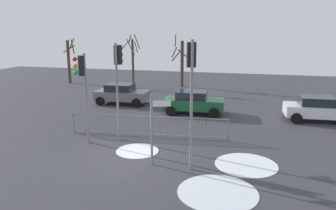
{
  "coord_description": "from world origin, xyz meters",
  "views": [
    {
      "loc": [
        4.96,
        -11.69,
        5.13
      ],
      "look_at": [
        0.86,
        3.44,
        1.56
      ],
      "focal_mm": 34.29,
      "sensor_mm": 36.0,
      "label": 1
    }
  ],
  "objects_px": {
    "car_white_far": "(318,109)",
    "bare_tree_left": "(133,61)",
    "traffic_light_foreground_right": "(118,70)",
    "bare_tree_centre": "(181,62)",
    "car_grey_mid": "(122,94)",
    "car_green_trailing": "(193,102)",
    "direction_sign_post": "(153,126)",
    "bare_tree_right": "(69,60)",
    "traffic_light_mid_left": "(82,78)",
    "traffic_light_rear_right": "(191,76)"
  },
  "relations": [
    {
      "from": "bare_tree_centre",
      "to": "direction_sign_post",
      "type": "bearing_deg",
      "value": -80.49
    },
    {
      "from": "car_white_far",
      "to": "bare_tree_right",
      "type": "height_order",
      "value": "bare_tree_right"
    },
    {
      "from": "traffic_light_foreground_right",
      "to": "bare_tree_left",
      "type": "height_order",
      "value": "bare_tree_left"
    },
    {
      "from": "traffic_light_rear_right",
      "to": "car_grey_mid",
      "type": "bearing_deg",
      "value": 104.0
    },
    {
      "from": "direction_sign_post",
      "to": "car_white_far",
      "type": "height_order",
      "value": "direction_sign_post"
    },
    {
      "from": "direction_sign_post",
      "to": "car_white_far",
      "type": "relative_size",
      "value": 0.72
    },
    {
      "from": "traffic_light_rear_right",
      "to": "car_grey_mid",
      "type": "height_order",
      "value": "traffic_light_rear_right"
    },
    {
      "from": "traffic_light_rear_right",
      "to": "bare_tree_left",
      "type": "bearing_deg",
      "value": 96.32
    },
    {
      "from": "car_white_far",
      "to": "bare_tree_right",
      "type": "relative_size",
      "value": 0.86
    },
    {
      "from": "car_grey_mid",
      "to": "car_green_trailing",
      "type": "height_order",
      "value": "same"
    },
    {
      "from": "traffic_light_rear_right",
      "to": "direction_sign_post",
      "type": "xyz_separation_m",
      "value": [
        -1.44,
        -0.07,
        -1.99
      ]
    },
    {
      "from": "traffic_light_mid_left",
      "to": "bare_tree_left",
      "type": "height_order",
      "value": "bare_tree_left"
    },
    {
      "from": "traffic_light_mid_left",
      "to": "car_grey_mid",
      "type": "relative_size",
      "value": 1.09
    },
    {
      "from": "traffic_light_rear_right",
      "to": "car_white_far",
      "type": "distance_m",
      "value": 10.75
    },
    {
      "from": "car_grey_mid",
      "to": "car_green_trailing",
      "type": "relative_size",
      "value": 0.99
    },
    {
      "from": "car_green_trailing",
      "to": "bare_tree_right",
      "type": "distance_m",
      "value": 17.43
    },
    {
      "from": "car_green_trailing",
      "to": "bare_tree_left",
      "type": "distance_m",
      "value": 10.94
    },
    {
      "from": "direction_sign_post",
      "to": "car_grey_mid",
      "type": "distance_m",
      "value": 11.42
    },
    {
      "from": "direction_sign_post",
      "to": "traffic_light_mid_left",
      "type": "bearing_deg",
      "value": 140.57
    },
    {
      "from": "car_white_far",
      "to": "bare_tree_centre",
      "type": "xyz_separation_m",
      "value": [
        -10.47,
        9.87,
        1.6
      ]
    },
    {
      "from": "traffic_light_mid_left",
      "to": "bare_tree_right",
      "type": "distance_m",
      "value": 19.48
    },
    {
      "from": "car_grey_mid",
      "to": "bare_tree_left",
      "type": "xyz_separation_m",
      "value": [
        -1.65,
        6.58,
        1.79
      ]
    },
    {
      "from": "direction_sign_post",
      "to": "bare_tree_right",
      "type": "relative_size",
      "value": 0.62
    },
    {
      "from": "traffic_light_foreground_right",
      "to": "bare_tree_right",
      "type": "bearing_deg",
      "value": 139.24
    },
    {
      "from": "traffic_light_mid_left",
      "to": "traffic_light_rear_right",
      "type": "relative_size",
      "value": 0.86
    },
    {
      "from": "car_grey_mid",
      "to": "car_green_trailing",
      "type": "bearing_deg",
      "value": -17.08
    },
    {
      "from": "traffic_light_foreground_right",
      "to": "car_white_far",
      "type": "bearing_deg",
      "value": 41.75
    },
    {
      "from": "traffic_light_foreground_right",
      "to": "direction_sign_post",
      "type": "relative_size",
      "value": 1.65
    },
    {
      "from": "car_grey_mid",
      "to": "bare_tree_centre",
      "type": "xyz_separation_m",
      "value": [
        2.5,
        8.53,
        1.6
      ]
    },
    {
      "from": "traffic_light_foreground_right",
      "to": "car_grey_mid",
      "type": "distance_m",
      "value": 8.38
    },
    {
      "from": "direction_sign_post",
      "to": "bare_tree_centre",
      "type": "xyz_separation_m",
      "value": [
        -3.09,
        18.45,
        0.78
      ]
    },
    {
      "from": "traffic_light_mid_left",
      "to": "car_white_far",
      "type": "distance_m",
      "value": 13.46
    },
    {
      "from": "car_green_trailing",
      "to": "bare_tree_centre",
      "type": "bearing_deg",
      "value": 103.51
    },
    {
      "from": "car_white_far",
      "to": "bare_tree_left",
      "type": "bearing_deg",
      "value": 147.7
    },
    {
      "from": "traffic_light_rear_right",
      "to": "bare_tree_centre",
      "type": "distance_m",
      "value": 18.97
    },
    {
      "from": "traffic_light_foreground_right",
      "to": "bare_tree_left",
      "type": "distance_m",
      "value": 14.72
    },
    {
      "from": "traffic_light_mid_left",
      "to": "direction_sign_post",
      "type": "xyz_separation_m",
      "value": [
        3.88,
        -1.57,
        -1.5
      ]
    },
    {
      "from": "traffic_light_mid_left",
      "to": "traffic_light_foreground_right",
      "type": "height_order",
      "value": "traffic_light_foreground_right"
    },
    {
      "from": "traffic_light_rear_right",
      "to": "car_white_far",
      "type": "height_order",
      "value": "traffic_light_rear_right"
    },
    {
      "from": "traffic_light_mid_left",
      "to": "car_white_far",
      "type": "bearing_deg",
      "value": -96.9
    },
    {
      "from": "traffic_light_rear_right",
      "to": "car_grey_mid",
      "type": "distance_m",
      "value": 12.43
    },
    {
      "from": "direction_sign_post",
      "to": "bare_tree_right",
      "type": "bearing_deg",
      "value": 112.18
    },
    {
      "from": "traffic_light_mid_left",
      "to": "car_green_trailing",
      "type": "bearing_deg",
      "value": -67.97
    },
    {
      "from": "car_green_trailing",
      "to": "direction_sign_post",
      "type": "bearing_deg",
      "value": -93.45
    },
    {
      "from": "car_grey_mid",
      "to": "bare_tree_right",
      "type": "height_order",
      "value": "bare_tree_right"
    },
    {
      "from": "traffic_light_foreground_right",
      "to": "bare_tree_centre",
      "type": "relative_size",
      "value": 0.95
    },
    {
      "from": "traffic_light_foreground_right",
      "to": "traffic_light_rear_right",
      "type": "bearing_deg",
      "value": -21.67
    },
    {
      "from": "bare_tree_centre",
      "to": "traffic_light_rear_right",
      "type": "bearing_deg",
      "value": -76.14
    },
    {
      "from": "car_green_trailing",
      "to": "car_white_far",
      "type": "relative_size",
      "value": 1.0
    },
    {
      "from": "car_grey_mid",
      "to": "car_white_far",
      "type": "xyz_separation_m",
      "value": [
        12.98,
        -1.34,
        0.0
      ]
    }
  ]
}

